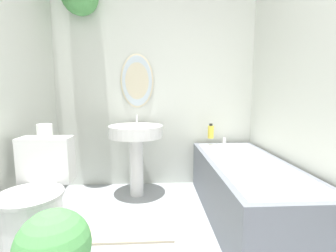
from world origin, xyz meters
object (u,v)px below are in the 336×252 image
(toilet, at_px, (36,205))
(bathtub, at_px, (247,189))
(shampoo_bottle, at_px, (211,132))
(pedestal_sink, at_px, (136,141))
(toilet_paper_roll, at_px, (45,131))
(potted_plant, at_px, (54,251))

(toilet, height_order, bathtub, toilet)
(bathtub, relative_size, shampoo_bottle, 9.81)
(toilet, relative_size, bathtub, 0.46)
(pedestal_sink, relative_size, toilet_paper_roll, 7.72)
(toilet_paper_roll, bearing_deg, shampoo_bottle, 28.33)
(shampoo_bottle, distance_m, potted_plant, 1.92)
(bathtub, relative_size, potted_plant, 3.24)
(toilet_paper_roll, bearing_deg, toilet, -90.00)
(shampoo_bottle, bearing_deg, bathtub, -77.05)
(shampoo_bottle, xyz_separation_m, potted_plant, (-1.14, -1.49, -0.37))
(potted_plant, xyz_separation_m, toilet_paper_roll, (-0.32, 0.70, 0.51))
(bathtub, bearing_deg, pedestal_sink, 151.37)
(toilet, relative_size, shampoo_bottle, 4.54)
(bathtub, xyz_separation_m, potted_plant, (-1.30, -0.80, 0.02))
(pedestal_sink, xyz_separation_m, potted_plant, (-0.32, -1.33, -0.31))
(bathtub, bearing_deg, potted_plant, -148.60)
(shampoo_bottle, xyz_separation_m, toilet_paper_roll, (-1.46, -0.79, 0.14))
(toilet, relative_size, pedestal_sink, 0.88)
(toilet, relative_size, toilet_paper_roll, 6.80)
(toilet, xyz_separation_m, shampoo_bottle, (1.46, 1.00, 0.35))
(pedestal_sink, bearing_deg, toilet, -127.17)
(toilet, bearing_deg, bathtub, 10.70)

